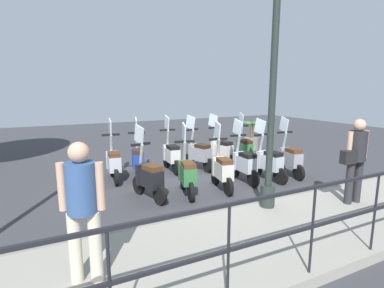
% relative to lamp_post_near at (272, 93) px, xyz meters
% --- Properties ---
extents(ground_plane, '(28.00, 28.00, 0.00)m').
position_rel_lamp_post_near_xyz_m(ground_plane, '(2.40, -0.25, -2.20)').
color(ground_plane, '#38383D').
extents(promenade_walkway, '(2.20, 20.00, 0.15)m').
position_rel_lamp_post_near_xyz_m(promenade_walkway, '(-0.75, -0.25, -2.12)').
color(promenade_walkway, gray).
rests_on(promenade_walkway, ground_plane).
extents(fence_railing, '(0.04, 16.03, 1.07)m').
position_rel_lamp_post_near_xyz_m(fence_railing, '(-1.80, -0.25, -1.31)').
color(fence_railing, black).
rests_on(fence_railing, promenade_walkway).
extents(lamp_post_near, '(0.26, 0.90, 4.60)m').
position_rel_lamp_post_near_xyz_m(lamp_post_near, '(0.00, 0.00, 0.00)').
color(lamp_post_near, '#232D28').
rests_on(lamp_post_near, promenade_walkway).
extents(pedestrian_with_bag, '(0.34, 0.65, 1.59)m').
position_rel_lamp_post_near_xyz_m(pedestrian_with_bag, '(-0.58, -1.54, -1.12)').
color(pedestrian_with_bag, '#28282D').
rests_on(pedestrian_with_bag, promenade_walkway).
extents(pedestrian_distant, '(0.42, 0.46, 1.59)m').
position_rel_lamp_post_near_xyz_m(pedestrian_distant, '(-0.80, 3.25, -1.12)').
color(pedestrian_distant, beige).
rests_on(pedestrian_distant, promenade_walkway).
extents(potted_palm, '(1.06, 0.66, 1.05)m').
position_rel_lamp_post_near_xyz_m(potted_palm, '(4.94, -3.41, -1.75)').
color(potted_palm, slate).
rests_on(potted_palm, ground_plane).
extents(scooter_near_0, '(1.23, 0.46, 1.54)m').
position_rel_lamp_post_near_xyz_m(scooter_near_0, '(1.65, -2.14, -1.72)').
color(scooter_near_0, black).
rests_on(scooter_near_0, ground_plane).
extents(scooter_near_1, '(1.23, 0.44, 1.54)m').
position_rel_lamp_post_near_xyz_m(scooter_near_1, '(1.60, -1.39, -1.72)').
color(scooter_near_1, black).
rests_on(scooter_near_1, ground_plane).
extents(scooter_near_2, '(1.23, 0.44, 1.54)m').
position_rel_lamp_post_near_xyz_m(scooter_near_2, '(1.76, -0.75, -1.72)').
color(scooter_near_2, black).
rests_on(scooter_near_2, ground_plane).
extents(scooter_near_3, '(1.22, 0.48, 1.54)m').
position_rel_lamp_post_near_xyz_m(scooter_near_3, '(1.51, 0.03, -1.72)').
color(scooter_near_3, black).
rests_on(scooter_near_3, ground_plane).
extents(scooter_near_4, '(1.21, 0.51, 1.54)m').
position_rel_lamp_post_near_xyz_m(scooter_near_4, '(1.56, 0.89, -1.72)').
color(scooter_near_4, black).
rests_on(scooter_near_4, ground_plane).
extents(scooter_near_5, '(1.22, 0.51, 1.54)m').
position_rel_lamp_post_near_xyz_m(scooter_near_5, '(1.68, 1.71, -1.72)').
color(scooter_near_5, black).
rests_on(scooter_near_5, ground_plane).
extents(scooter_far_0, '(1.21, 0.52, 1.54)m').
position_rel_lamp_post_near_xyz_m(scooter_far_0, '(3.28, -1.87, -1.72)').
color(scooter_far_0, black).
rests_on(scooter_far_0, ground_plane).
extents(scooter_far_1, '(1.20, 0.53, 1.54)m').
position_rel_lamp_post_near_xyz_m(scooter_far_1, '(3.34, -1.07, -1.72)').
color(scooter_far_1, black).
rests_on(scooter_far_1, ground_plane).
extents(scooter_far_2, '(1.20, 0.55, 1.54)m').
position_rel_lamp_post_near_xyz_m(scooter_far_2, '(3.23, -0.27, -1.72)').
color(scooter_far_2, black).
rests_on(scooter_far_2, ground_plane).
extents(scooter_far_3, '(1.23, 0.44, 1.54)m').
position_rel_lamp_post_near_xyz_m(scooter_far_3, '(3.46, 0.47, -1.72)').
color(scooter_far_3, black).
rests_on(scooter_far_3, ground_plane).
extents(scooter_far_4, '(1.22, 0.50, 1.54)m').
position_rel_lamp_post_near_xyz_m(scooter_far_4, '(3.31, 1.46, -1.72)').
color(scooter_far_4, black).
rests_on(scooter_far_4, ground_plane).
extents(scooter_far_5, '(1.23, 0.44, 1.54)m').
position_rel_lamp_post_near_xyz_m(scooter_far_5, '(3.27, 2.09, -1.72)').
color(scooter_far_5, black).
rests_on(scooter_far_5, ground_plane).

